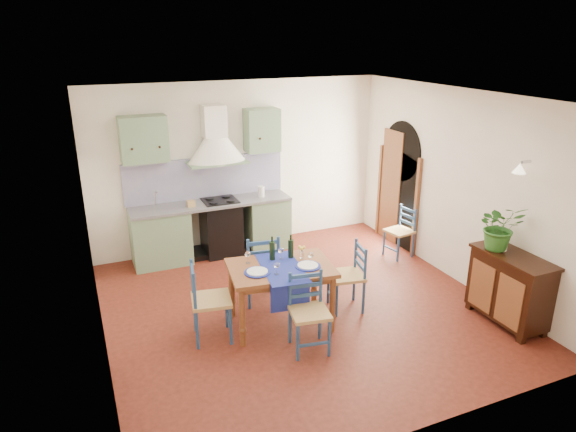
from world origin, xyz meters
The scene contains 13 objects.
floor centered at (0.00, 0.00, 0.00)m, with size 5.00×5.00×0.00m, color #41170D.
back_wall centered at (-0.47, 2.29, 1.05)m, with size 5.00×0.96×2.80m.
right_wall centered at (2.50, 0.28, 1.34)m, with size 0.26×5.00×2.80m.
left_wall centered at (-2.50, 0.00, 1.40)m, with size 0.04×5.00×2.80m, color beige.
ceiling centered at (0.00, 0.00, 2.80)m, with size 5.00×5.00×0.01m, color silver.
dining_table centered at (-0.40, -0.28, 0.71)m, with size 1.37×1.06×1.12m.
chair_near centered at (-0.30, -0.89, 0.48)m, with size 0.50×0.50×0.93m.
chair_far centered at (-0.42, 0.37, 0.52)m, with size 0.54×0.54×1.01m.
chair_left centered at (-1.31, -0.23, 0.51)m, with size 0.53×0.53×0.98m.
chair_right centered at (0.58, -0.26, 0.48)m, with size 0.50×0.50×0.93m.
chair_spare centered at (2.23, 0.92, 0.43)m, with size 0.45×0.45×0.83m.
sideboard centered at (2.26, -1.37, 0.51)m, with size 0.50×1.05×0.94m.
potted_plant centered at (2.21, -1.13, 1.24)m, with size 0.54×0.47×0.60m, color #286221.
Camera 1 is at (-2.57, -5.56, 3.52)m, focal length 32.00 mm.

